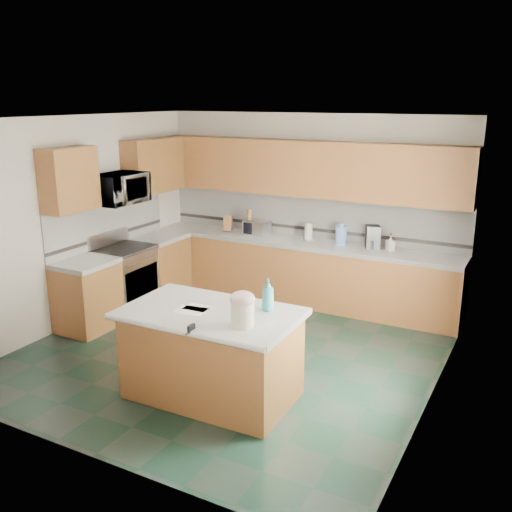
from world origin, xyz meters
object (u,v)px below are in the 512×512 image
Objects in this scene: coffee_maker at (373,237)px; soap_bottle_island at (268,295)px; treat_jar at (242,314)px; knife_block at (228,223)px; island_top at (211,313)px; island_base at (212,357)px; toaster_oven at (257,227)px.

soap_bottle_island is at bearing -118.98° from coffee_maker.
coffee_maker is (0.23, 3.22, 0.05)m from treat_jar.
knife_block is (-2.08, 2.74, -0.04)m from soap_bottle_island.
coffee_maker reaches higher than island_top.
knife_block is at bearing 155.85° from coffee_maker.
treat_jar is 0.95× the size of knife_block.
coffee_maker reaches higher than knife_block.
treat_jar is at bearing -23.22° from island_top.
knife_block reaches higher than island_base.
coffee_maker is (2.28, 0.03, 0.04)m from knife_block.
island_base is at bearing -60.53° from toaster_oven.
knife_block is 2.28m from coffee_maker.
soap_bottle_island is (0.49, 0.27, 0.19)m from island_top.
soap_bottle_island is at bearing 98.10° from treat_jar.
island_top is at bearing -60.53° from toaster_oven.
island_base is at bearing 0.00° from island_top.
soap_bottle_island is (0.49, 0.27, 0.65)m from island_base.
soap_bottle_island is at bearing -73.91° from knife_block.
soap_bottle_island reaches higher than toaster_oven.
treat_jar is 3.79m from knife_block.
knife_block is at bearing 134.57° from treat_jar.
coffee_maker is (0.68, 3.04, 0.65)m from island_base.
soap_bottle_island is 3.16m from toaster_oven.
island_top is 7.70× the size of treat_jar.
soap_bottle_island reaches higher than island_base.
island_base is 5.15× the size of coffee_maker.
coffee_maker reaches higher than island_base.
island_base is 7.25× the size of treat_jar.
toaster_oven reaches higher than island_base.
island_top is 0.51m from treat_jar.
toaster_oven is at bearing 127.69° from treat_jar.
knife_block is 0.50m from toaster_oven.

